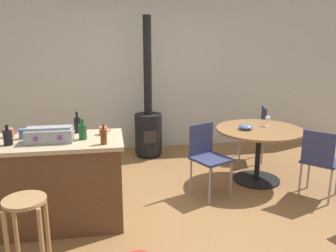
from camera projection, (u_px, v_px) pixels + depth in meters
ground_plane at (163, 211)px, 3.90m from camera, size 8.80×8.80×0.00m
back_wall at (140, 71)px, 5.95m from camera, size 8.00×0.10×2.70m
kitchen_island at (60, 182)px, 3.55m from camera, size 1.30×0.72×0.91m
wooden_stool at (26, 220)px, 2.74m from camera, size 0.33×0.33×0.67m
dining_table at (259, 141)px, 4.62m from camera, size 1.14×1.14×0.73m
folding_chair_near at (320, 159)px, 4.11m from camera, size 0.57×0.57×0.86m
folding_chair_far at (255, 129)px, 5.45m from camera, size 0.49×0.49×0.86m
folding_chair_left at (207, 154)px, 4.21m from camera, size 0.53×0.53×0.88m
wood_stove at (148, 124)px, 5.65m from camera, size 0.44×0.45×2.24m
toolbox at (49, 135)px, 3.35m from camera, size 0.44×0.22×0.15m
bottle_0 at (104, 136)px, 3.29m from camera, size 0.06×0.06×0.20m
bottle_1 at (83, 131)px, 3.44m from camera, size 0.08×0.08×0.21m
bottle_2 at (77, 125)px, 3.69m from camera, size 0.07×0.07×0.23m
bottle_3 at (8, 137)px, 3.26m from camera, size 0.08×0.08×0.20m
cup_0 at (103, 131)px, 3.63m from camera, size 0.12×0.08×0.08m
cup_1 at (23, 134)px, 3.47m from camera, size 0.11×0.08×0.10m
cup_2 at (9, 133)px, 3.53m from camera, size 0.12×0.08×0.09m
wine_glass at (268, 118)px, 4.70m from camera, size 0.07×0.07×0.14m
serving_bowl at (246, 127)px, 4.53m from camera, size 0.18×0.18×0.07m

